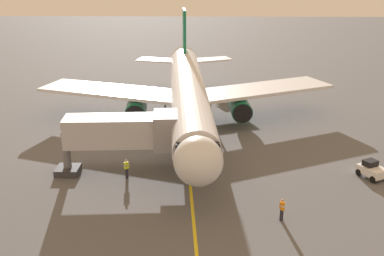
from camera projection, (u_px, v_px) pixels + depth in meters
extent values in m
plane|color=#565659|center=(187.00, 124.00, 54.15)|extent=(220.00, 220.00, 0.00)
cube|color=yellow|center=(187.00, 150.00, 46.79)|extent=(2.90, 39.93, 0.01)
cylinder|color=silver|center=(189.00, 94.00, 51.08)|extent=(6.05, 34.18, 3.80)
ellipsoid|color=silver|center=(198.00, 161.00, 33.94)|extent=(3.87, 4.23, 3.61)
cone|color=silver|center=(184.00, 60.00, 68.51)|extent=(3.61, 3.22, 3.42)
cube|color=black|center=(197.00, 147.00, 35.08)|extent=(3.33, 1.81, 0.90)
cube|color=silver|center=(261.00, 89.00, 55.14)|extent=(17.61, 12.10, 0.36)
cylinder|color=#146B47|center=(240.00, 109.00, 52.97)|extent=(2.52, 3.55, 2.30)
cylinder|color=black|center=(243.00, 114.00, 51.32)|extent=(2.11, 0.34, 2.10)
cube|color=silver|center=(113.00, 91.00, 54.43)|extent=(17.82, 10.26, 0.36)
cylinder|color=#146B47|center=(136.00, 110.00, 52.48)|extent=(2.52, 3.55, 2.30)
cylinder|color=black|center=(135.00, 115.00, 50.84)|extent=(2.11, 0.34, 2.10)
cube|color=#146B47|center=(184.00, 36.00, 64.41)|extent=(0.68, 4.81, 7.20)
cube|color=silver|center=(208.00, 60.00, 65.33)|extent=(6.83, 4.61, 0.24)
cube|color=silver|center=(161.00, 60.00, 65.06)|extent=(6.79, 3.90, 0.24)
cylinder|color=slate|center=(195.00, 165.00, 39.16)|extent=(0.24, 0.24, 2.77)
cylinder|color=black|center=(195.00, 180.00, 39.62)|extent=(0.50, 0.73, 0.70)
cylinder|color=slate|center=(210.00, 105.00, 54.74)|extent=(0.24, 0.24, 2.77)
cylinder|color=black|center=(210.00, 116.00, 55.20)|extent=(0.52, 1.13, 1.10)
cylinder|color=slate|center=(165.00, 105.00, 54.52)|extent=(0.24, 0.24, 2.77)
cylinder|color=black|center=(165.00, 117.00, 54.98)|extent=(0.52, 1.13, 1.10)
cube|color=#B7B7BC|center=(118.00, 131.00, 40.52)|extent=(9.15, 3.19, 2.50)
cube|color=gray|center=(170.00, 130.00, 40.71)|extent=(3.01, 3.38, 3.00)
cylinder|color=slate|center=(66.00, 153.00, 40.98)|extent=(0.70, 0.70, 3.90)
cube|color=#333338|center=(68.00, 170.00, 41.53)|extent=(2.00, 2.00, 0.60)
cylinder|color=#23232D|center=(127.00, 173.00, 40.65)|extent=(0.26, 0.26, 0.88)
cube|color=#D8EA19|center=(126.00, 165.00, 40.40)|extent=(0.44, 0.43, 0.60)
cube|color=silver|center=(126.00, 165.00, 40.40)|extent=(0.47, 0.45, 0.10)
sphere|color=beige|center=(126.00, 161.00, 40.26)|extent=(0.22, 0.22, 0.22)
cylinder|color=#23232D|center=(282.00, 215.00, 34.00)|extent=(0.26, 0.26, 0.88)
cube|color=orange|center=(282.00, 206.00, 33.75)|extent=(0.33, 0.43, 0.60)
cube|color=silver|center=(282.00, 206.00, 33.75)|extent=(0.35, 0.45, 0.10)
sphere|color=tan|center=(283.00, 200.00, 33.61)|extent=(0.22, 0.22, 0.22)
cube|color=white|center=(372.00, 171.00, 40.63)|extent=(2.42, 2.74, 0.70)
cube|color=black|center=(370.00, 163.00, 40.68)|extent=(1.40, 1.32, 0.50)
cylinder|color=black|center=(384.00, 176.00, 40.36)|extent=(0.51, 0.65, 0.60)
cylinder|color=black|center=(373.00, 179.00, 39.80)|extent=(0.51, 0.65, 0.60)
cylinder|color=black|center=(370.00, 169.00, 41.70)|extent=(0.51, 0.65, 0.60)
cylinder|color=black|center=(359.00, 172.00, 41.14)|extent=(0.51, 0.65, 0.60)
cube|color=yellow|center=(221.00, 96.00, 63.39)|extent=(2.34, 2.94, 0.24)
cube|color=silver|center=(221.00, 91.00, 63.16)|extent=(2.34, 2.94, 0.08)
cylinder|color=slate|center=(229.00, 95.00, 62.44)|extent=(0.06, 0.06, 0.55)
cylinder|color=slate|center=(220.00, 96.00, 61.98)|extent=(0.06, 0.06, 0.55)
cylinder|color=slate|center=(221.00, 90.00, 64.52)|extent=(0.06, 0.06, 0.55)
cylinder|color=slate|center=(213.00, 91.00, 64.07)|extent=(0.06, 0.06, 0.55)
cylinder|color=black|center=(228.00, 100.00, 62.91)|extent=(0.41, 0.50, 0.44)
cylinder|color=black|center=(219.00, 101.00, 62.44)|extent=(0.41, 0.50, 0.44)
cylinder|color=black|center=(222.00, 96.00, 64.56)|extent=(0.41, 0.50, 0.44)
cylinder|color=black|center=(213.00, 97.00, 64.09)|extent=(0.41, 0.50, 0.44)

